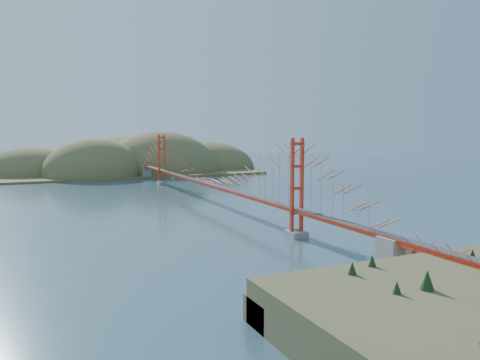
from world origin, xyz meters
name	(u,v)px	position (x,y,z in m)	size (l,w,h in m)	color
ground	(207,202)	(0.00, 0.00, 0.00)	(320.00, 320.00, 0.00)	#2A4454
bridge	(207,162)	(0.00, 0.18, 7.01)	(2.20, 94.40, 12.00)	gray
approach_viaduct	(449,263)	(0.00, -51.91, 2.55)	(1.40, 12.00, 3.38)	#B52714
promontory	(414,281)	(0.00, -48.50, 0.12)	(9.00, 6.00, 0.24)	#59544C
fort	(411,272)	(0.40, -47.80, 0.67)	(3.70, 2.30, 1.75)	maroon
far_headlands	(137,171)	(2.21, 68.52, 0.00)	(84.00, 58.00, 25.00)	brown
sailboat_2	(341,201)	(21.51, -9.86, 0.14)	(0.58, 0.58, 0.61)	white
sailboat_4	(381,186)	(43.32, 4.97, 0.14)	(0.58, 0.58, 0.61)	white
sailboat_8	(298,178)	(35.50, 27.37, 0.14)	(0.58, 0.58, 0.61)	white
sailboat_3	(241,180)	(19.99, 28.99, 0.15)	(0.63, 0.63, 0.66)	white
sailboat_6	(353,209)	(18.22, -17.39, 0.15)	(0.62, 0.62, 0.66)	white
sailboat_1	(363,192)	(33.10, -1.45, 0.14)	(0.56, 0.56, 0.59)	white
sailboat_10	(338,221)	(10.00, -24.48, 0.14)	(0.52, 0.56, 0.63)	white
sailboat_17	(318,173)	(48.57, 37.41, 0.15)	(0.58, 0.55, 0.66)	white
sailboat_5	(369,187)	(39.64, 4.36, 0.14)	(0.51, 0.53, 0.60)	white
sailboat_9	(358,178)	(50.43, 21.76, 0.15)	(0.53, 0.58, 0.66)	white
sailboat_12	(173,178)	(6.02, 42.00, 0.15)	(0.59, 0.48, 0.69)	white
sailboat_16	(241,185)	(15.66, 19.86, 0.14)	(0.51, 0.48, 0.57)	white
sailboat_7	(257,184)	(20.35, 20.77, 0.14)	(0.49, 0.41, 0.57)	white
sailboat_11	(447,187)	(55.13, -2.69, 0.15)	(0.68, 0.68, 0.71)	white
sailboat_0	(318,194)	(22.88, -0.59, 0.16)	(0.55, 0.63, 0.72)	white
sailboat_extra_0	(455,211)	(31.47, -25.47, 0.15)	(0.56, 0.62, 0.70)	white
sailboat_extra_1	(308,185)	(29.90, 13.71, 0.14)	(0.53, 0.45, 0.62)	white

